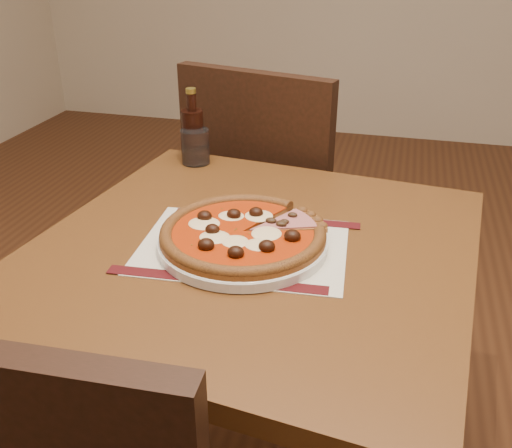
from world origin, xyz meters
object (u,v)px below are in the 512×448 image
(table, at_px, (253,287))
(bottle, at_px, (193,132))
(plate, at_px, (243,242))
(water_glass, at_px, (195,147))
(chair_far, at_px, (272,200))
(pizza, at_px, (243,233))

(table, relative_size, bottle, 4.84)
(bottle, bearing_deg, plate, -58.96)
(plate, height_order, bottle, bottle)
(water_glass, relative_size, bottle, 0.47)
(chair_far, xyz_separation_m, water_glass, (-0.14, -0.26, 0.25))
(pizza, relative_size, bottle, 1.68)
(table, distance_m, water_glass, 0.47)
(chair_far, xyz_separation_m, bottle, (-0.16, -0.23, 0.28))
(chair_far, bearing_deg, bottle, 70.15)
(bottle, bearing_deg, chair_far, 55.74)
(water_glass, bearing_deg, plate, -58.80)
(pizza, height_order, bottle, bottle)
(table, bearing_deg, pizza, -124.37)
(plate, bearing_deg, table, 55.94)
(chair_far, relative_size, plate, 3.03)
(table, height_order, plate, plate)
(chair_far, height_order, pizza, chair_far)
(plate, relative_size, water_glass, 3.64)
(table, bearing_deg, bottle, 123.84)
(water_glass, bearing_deg, bottle, 118.63)
(chair_far, distance_m, bottle, 0.39)
(plate, xyz_separation_m, water_glass, (-0.23, 0.39, 0.03))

